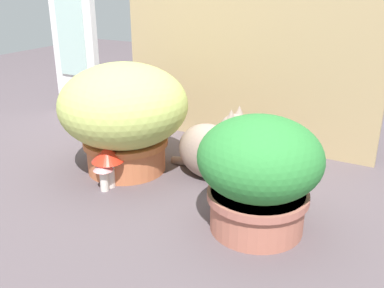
{
  "coord_description": "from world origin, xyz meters",
  "views": [
    {
      "loc": [
        0.83,
        -1.3,
        0.75
      ],
      "look_at": [
        0.11,
        -0.01,
        0.18
      ],
      "focal_mm": 40.58,
      "sensor_mm": 36.0,
      "label": 1
    }
  ],
  "objects_px": {
    "grass_planter": "(124,113)",
    "mushroom_ornament_red": "(108,157)",
    "cat": "(213,149)",
    "leafy_planter": "(259,172)",
    "mushroom_ornament_pink": "(103,169)"
  },
  "relations": [
    {
      "from": "leafy_planter",
      "to": "mushroom_ornament_red",
      "type": "xyz_separation_m",
      "value": [
        -0.59,
        0.0,
        -0.08
      ]
    },
    {
      "from": "cat",
      "to": "mushroom_ornament_red",
      "type": "xyz_separation_m",
      "value": [
        -0.31,
        -0.26,
        -0.0
      ]
    },
    {
      "from": "grass_planter",
      "to": "leafy_planter",
      "type": "height_order",
      "value": "grass_planter"
    },
    {
      "from": "grass_planter",
      "to": "leafy_planter",
      "type": "bearing_deg",
      "value": -14.55
    },
    {
      "from": "leafy_planter",
      "to": "cat",
      "type": "xyz_separation_m",
      "value": [
        -0.29,
        0.26,
        -0.08
      ]
    },
    {
      "from": "grass_planter",
      "to": "mushroom_ornament_pink",
      "type": "xyz_separation_m",
      "value": [
        0.04,
        -0.2,
        -0.16
      ]
    },
    {
      "from": "grass_planter",
      "to": "cat",
      "type": "relative_size",
      "value": 1.36
    },
    {
      "from": "leafy_planter",
      "to": "mushroom_ornament_pink",
      "type": "xyz_separation_m",
      "value": [
        -0.59,
        -0.03,
        -0.11
      ]
    },
    {
      "from": "cat",
      "to": "mushroom_ornament_red",
      "type": "bearing_deg",
      "value": -140.17
    },
    {
      "from": "mushroom_ornament_pink",
      "to": "grass_planter",
      "type": "bearing_deg",
      "value": 102.34
    },
    {
      "from": "leafy_planter",
      "to": "cat",
      "type": "bearing_deg",
      "value": 137.62
    },
    {
      "from": "cat",
      "to": "mushroom_ornament_pink",
      "type": "relative_size",
      "value": 3.08
    },
    {
      "from": "mushroom_ornament_red",
      "to": "cat",
      "type": "bearing_deg",
      "value": 39.83
    },
    {
      "from": "grass_planter",
      "to": "mushroom_ornament_red",
      "type": "bearing_deg",
      "value": -76.7
    },
    {
      "from": "grass_planter",
      "to": "cat",
      "type": "xyz_separation_m",
      "value": [
        0.35,
        0.1,
        -0.12
      ]
    }
  ]
}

